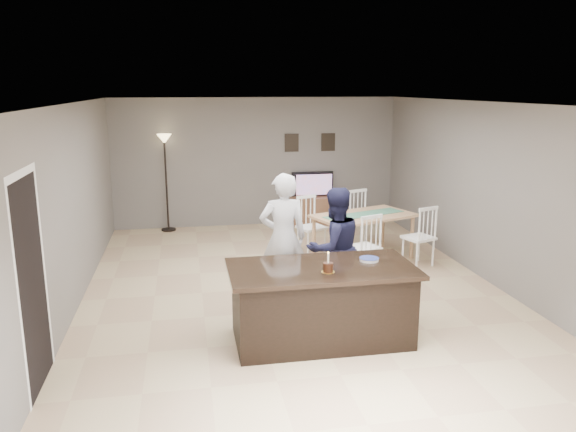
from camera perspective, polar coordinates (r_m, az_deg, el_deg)
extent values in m
plane|color=tan|center=(8.43, 0.43, -7.23)|extent=(8.00, 8.00, 0.00)
plane|color=slate|center=(11.96, -3.20, 5.48)|extent=(6.00, 0.00, 6.00)
plane|color=slate|center=(4.35, 10.57, -8.38)|extent=(6.00, 0.00, 6.00)
plane|color=slate|center=(8.06, -20.99, 0.94)|extent=(0.00, 8.00, 8.00)
plane|color=slate|center=(9.11, 19.33, 2.38)|extent=(0.00, 8.00, 8.00)
plane|color=white|center=(7.91, 0.46, 11.44)|extent=(8.00, 8.00, 0.00)
cube|color=black|center=(6.64, 3.41, -9.07)|extent=(2.00, 1.00, 0.85)
cube|color=black|center=(6.48, 3.46, -5.38)|extent=(2.15, 1.10, 0.05)
cube|color=brown|center=(12.13, 2.64, 0.56)|extent=(1.20, 0.40, 0.60)
imported|color=black|center=(12.09, 2.59, 3.23)|extent=(0.91, 0.12, 0.53)
plane|color=#E45319|center=(12.01, 2.67, 3.20)|extent=(0.78, 0.00, 0.78)
cube|color=black|center=(12.01, 0.38, 7.45)|extent=(0.30, 0.02, 0.38)
cube|color=black|center=(12.19, 4.10, 7.50)|extent=(0.30, 0.02, 0.38)
plane|color=black|center=(5.97, -24.51, -6.46)|extent=(0.00, 2.10, 2.10)
plane|color=white|center=(5.72, -25.50, 3.92)|extent=(0.00, 1.02, 1.02)
imported|color=silver|center=(7.67, -0.49, -2.24)|extent=(0.66, 0.44, 1.80)
imported|color=#181936|center=(7.48, 4.74, -3.30)|extent=(0.94, 0.81, 1.64)
cylinder|color=gold|center=(6.30, 4.08, -5.68)|extent=(0.15, 0.15, 0.00)
cylinder|color=#3D2110|center=(6.28, 4.09, -5.22)|extent=(0.11, 0.11, 0.10)
cylinder|color=white|center=(6.25, 4.11, -4.28)|extent=(0.02, 0.02, 0.11)
sphere|color=#FFBF4C|center=(6.23, 4.12, -3.71)|extent=(0.02, 0.02, 0.02)
cylinder|color=white|center=(6.75, 8.23, -4.48)|extent=(0.23, 0.23, 0.01)
cylinder|color=white|center=(6.74, 8.23, -4.39)|extent=(0.23, 0.23, 0.01)
cylinder|color=white|center=(6.74, 8.24, -4.31)|extent=(0.23, 0.23, 0.01)
cylinder|color=#324499|center=(6.74, 8.24, -4.25)|extent=(0.23, 0.23, 0.00)
cube|color=#A6835A|center=(9.64, 7.71, 0.02)|extent=(1.91, 1.47, 0.04)
cylinder|color=#A6835A|center=(9.00, 5.35, -3.46)|extent=(0.06, 0.06, 0.75)
cylinder|color=#A6835A|center=(10.49, 9.60, -1.19)|extent=(0.06, 0.06, 0.75)
cube|color=#467E61|center=(9.63, 7.71, 0.18)|extent=(1.51, 0.85, 0.01)
cube|color=white|center=(8.81, 7.63, -3.21)|extent=(0.56, 0.55, 0.04)
cylinder|color=white|center=(8.65, 7.33, -5.22)|extent=(0.03, 0.03, 0.45)
cylinder|color=white|center=(9.11, 7.82, -4.28)|extent=(0.03, 0.03, 0.45)
cube|color=white|center=(8.53, 8.52, -0.11)|extent=(0.39, 0.17, 0.05)
cube|color=white|center=(9.54, 13.13, -2.16)|extent=(0.56, 0.55, 0.04)
cylinder|color=white|center=(9.37, 12.96, -4.00)|extent=(0.03, 0.03, 0.45)
cylinder|color=white|center=(9.85, 13.14, -3.19)|extent=(0.03, 0.03, 0.45)
cube|color=white|center=(9.29, 14.10, 0.71)|extent=(0.39, 0.17, 0.05)
cube|color=white|center=(9.96, 2.42, -1.19)|extent=(0.56, 0.55, 0.04)
cylinder|color=white|center=(10.26, 2.74, -2.20)|extent=(0.03, 0.03, 0.45)
cylinder|color=white|center=(9.80, 2.06, -2.93)|extent=(0.03, 0.03, 0.45)
cube|color=white|center=(10.00, 1.86, 1.97)|extent=(0.39, 0.17, 0.05)
cube|color=white|center=(10.62, 7.68, -0.40)|extent=(0.56, 0.55, 0.04)
cylinder|color=white|center=(10.91, 7.83, -1.37)|extent=(0.03, 0.03, 0.45)
cylinder|color=white|center=(10.44, 7.43, -2.02)|extent=(0.03, 0.03, 0.45)
cube|color=white|center=(10.66, 7.13, 2.56)|extent=(0.39, 0.17, 0.05)
cylinder|color=black|center=(11.92, -12.03, -1.35)|extent=(0.30, 0.30, 0.03)
cylinder|color=black|center=(11.73, -12.24, 3.01)|extent=(0.04, 0.04, 1.83)
cone|color=#FAD689|center=(11.61, -12.47, 7.66)|extent=(0.30, 0.30, 0.19)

